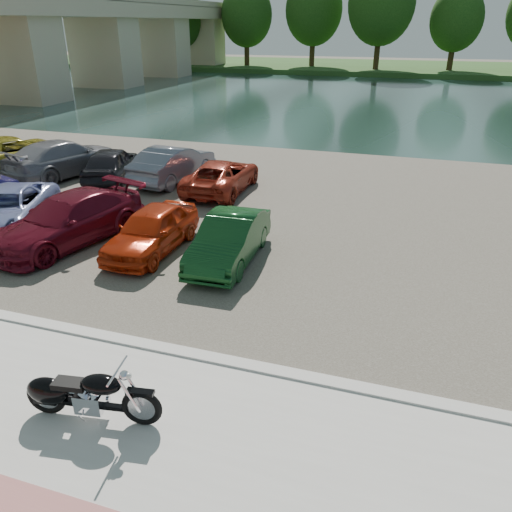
{
  "coord_description": "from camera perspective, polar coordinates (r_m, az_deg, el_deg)",
  "views": [
    {
      "loc": [
        3.44,
        -5.29,
        6.02
      ],
      "look_at": [
        0.21,
        4.7,
        1.1
      ],
      "focal_mm": 35.0,
      "sensor_mm": 36.0,
      "label": 1
    }
  ],
  "objects": [
    {
      "name": "bridge",
      "position": [
        55.98,
        -17.74,
        23.52
      ],
      "size": [
        7.0,
        56.0,
        8.55
      ],
      "color": "tan",
      "rests_on": "ground"
    },
    {
      "name": "kerb",
      "position": [
        10.02,
        -6.02,
        -11.49
      ],
      "size": [
        60.0,
        0.3,
        0.14
      ],
      "primitive_type": "cube",
      "color": "#B9B6AE",
      "rests_on": "ground"
    },
    {
      "name": "river",
      "position": [
        45.82,
        14.1,
        16.84
      ],
      "size": [
        120.0,
        40.0,
        0.0
      ],
      "primitive_type": "cube",
      "color": "#192D28",
      "rests_on": "ground"
    },
    {
      "name": "ground",
      "position": [
        8.72,
        -11.52,
        -19.18
      ],
      "size": [
        200.0,
        200.0,
        0.0
      ],
      "primitive_type": "plane",
      "color": "#595447",
      "rests_on": "ground"
    },
    {
      "name": "car_6",
      "position": [
        24.8,
        -25.96,
        10.47
      ],
      "size": [
        4.36,
        6.02,
        1.52
      ],
      "primitive_type": "imported",
      "rotation": [
        0.0,
        0.0,
        2.77
      ],
      "color": "olive",
      "rests_on": "parking_lot"
    },
    {
      "name": "car_9",
      "position": [
        21.14,
        -9.44,
        10.38
      ],
      "size": [
        2.07,
        4.58,
        1.46
      ],
      "primitive_type": "imported",
      "rotation": [
        0.0,
        0.0,
        3.02
      ],
      "color": "slate",
      "rests_on": "parking_lot"
    },
    {
      "name": "far_trees",
      "position": [
        71.1,
        20.68,
        24.86
      ],
      "size": [
        70.25,
        10.68,
        12.52
      ],
      "color": "#342513",
      "rests_on": "far_bank"
    },
    {
      "name": "car_7",
      "position": [
        23.2,
        -21.17,
        10.43
      ],
      "size": [
        3.26,
        5.57,
        1.52
      ],
      "primitive_type": "imported",
      "rotation": [
        0.0,
        0.0,
        2.91
      ],
      "color": "gray",
      "rests_on": "parking_lot"
    },
    {
      "name": "motorcycle",
      "position": [
        8.85,
        -19.48,
        -14.68
      ],
      "size": [
        2.32,
        0.79,
        1.05
      ],
      "rotation": [
        0.0,
        0.0,
        0.15
      ],
      "color": "black",
      "rests_on": "promenade"
    },
    {
      "name": "far_bank",
      "position": [
        77.58,
        16.36,
        19.94
      ],
      "size": [
        120.0,
        24.0,
        0.6
      ],
      "primitive_type": "cube",
      "color": "#234B1A",
      "rests_on": "ground"
    },
    {
      "name": "car_4",
      "position": [
        14.49,
        -11.85,
        2.92
      ],
      "size": [
        1.57,
        3.79,
        1.28
      ],
      "primitive_type": "imported",
      "rotation": [
        0.0,
        0.0,
        -0.01
      ],
      "color": "#B1290B",
      "rests_on": "parking_lot"
    },
    {
      "name": "car_10",
      "position": [
        19.6,
        -3.95,
        9.14
      ],
      "size": [
        2.12,
        4.43,
        1.22
      ],
      "primitive_type": "imported",
      "rotation": [
        0.0,
        0.0,
        3.16
      ],
      "color": "maroon",
      "rests_on": "parking_lot"
    },
    {
      "name": "promenade",
      "position": [
        8.12,
        -15.2,
        -23.4
      ],
      "size": [
        60.0,
        6.0,
        0.1
      ],
      "primitive_type": "cube",
      "color": "#B9B6AE",
      "rests_on": "ground"
    },
    {
      "name": "parking_lot",
      "position": [
        17.7,
        5.68,
        5.16
      ],
      "size": [
        60.0,
        18.0,
        0.04
      ],
      "primitive_type": "cube",
      "color": "#48443A",
      "rests_on": "ground"
    },
    {
      "name": "car_3",
      "position": [
        15.75,
        -20.64,
        3.9
      ],
      "size": [
        3.17,
        5.25,
        1.42
      ],
      "primitive_type": "imported",
      "rotation": [
        0.0,
        0.0,
        -0.26
      ],
      "color": "#5C0D1B",
      "rests_on": "parking_lot"
    },
    {
      "name": "car_5",
      "position": [
        13.59,
        -3.06,
        1.91
      ],
      "size": [
        1.49,
        3.92,
        1.27
      ],
      "primitive_type": "imported",
      "rotation": [
        0.0,
        0.0,
        0.04
      ],
      "color": "#113F1A",
      "rests_on": "parking_lot"
    },
    {
      "name": "car_2",
      "position": [
        17.74,
        -26.52,
        4.85
      ],
      "size": [
        3.5,
        4.96,
        1.26
      ],
      "primitive_type": "imported",
      "rotation": [
        0.0,
        0.0,
        0.35
      ],
      "color": "#8691C4",
      "rests_on": "parking_lot"
    },
    {
      "name": "car_8",
      "position": [
        21.83,
        -16.21,
        10.1
      ],
      "size": [
        2.75,
        4.37,
        1.39
      ],
      "primitive_type": "imported",
      "rotation": [
        0.0,
        0.0,
        3.44
      ],
      "color": "black",
      "rests_on": "parking_lot"
    }
  ]
}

